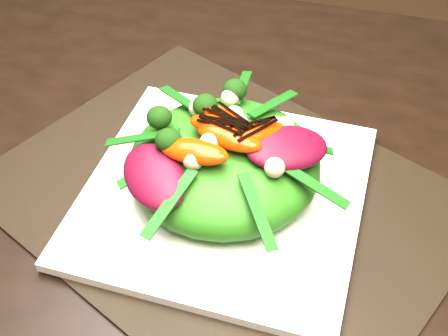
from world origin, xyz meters
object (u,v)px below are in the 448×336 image
(plate_base, at_px, (224,193))
(lettuce_mound, at_px, (224,163))
(placemat, at_px, (224,198))
(dining_table, at_px, (57,179))
(orange_segment, at_px, (208,123))
(salad_bowl, at_px, (224,184))

(plate_base, distance_m, lettuce_mound, 0.05)
(placemat, bearing_deg, dining_table, -178.55)
(lettuce_mound, height_order, orange_segment, orange_segment)
(plate_base, xyz_separation_m, lettuce_mound, (0.00, -0.00, 0.05))
(salad_bowl, bearing_deg, placemat, -90.00)
(plate_base, distance_m, orange_segment, 0.09)
(lettuce_mound, relative_size, orange_segment, 2.88)
(salad_bowl, relative_size, orange_segment, 3.54)
(plate_base, height_order, orange_segment, orange_segment)
(plate_base, bearing_deg, lettuce_mound, -90.00)
(dining_table, xyz_separation_m, orange_segment, (0.19, 0.01, 0.12))
(dining_table, bearing_deg, plate_base, 1.45)
(dining_table, relative_size, lettuce_mound, 8.02)
(dining_table, xyz_separation_m, lettuce_mound, (0.20, 0.01, 0.08))
(salad_bowl, xyz_separation_m, orange_segment, (-0.02, 0.01, 0.07))
(placemat, relative_size, plate_base, 1.64)
(dining_table, height_order, placemat, dining_table)
(plate_base, relative_size, salad_bowl, 1.19)
(dining_table, xyz_separation_m, plate_base, (0.20, 0.01, 0.03))
(placemat, xyz_separation_m, lettuce_mound, (-0.00, 0.00, 0.05))
(placemat, distance_m, salad_bowl, 0.02)
(placemat, relative_size, lettuce_mound, 2.41)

